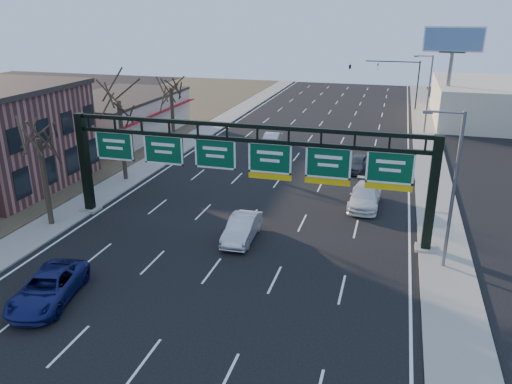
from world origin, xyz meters
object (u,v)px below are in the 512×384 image
(car_blue_suv, at_px, (48,288))
(car_silver_sedan, at_px, (242,228))
(car_white_wagon, at_px, (365,196))
(sign_gantry, at_px, (245,163))

(car_blue_suv, height_order, car_silver_sedan, car_silver_sedan)
(car_blue_suv, xyz_separation_m, car_white_wagon, (14.35, 17.54, 0.03))
(sign_gantry, xyz_separation_m, car_silver_sedan, (0.28, -1.62, -3.86))
(car_white_wagon, bearing_deg, car_blue_suv, -127.55)
(sign_gantry, xyz_separation_m, car_white_wagon, (7.39, 6.41, -3.86))
(car_blue_suv, relative_size, car_white_wagon, 1.01)
(sign_gantry, height_order, car_white_wagon, sign_gantry)
(sign_gantry, height_order, car_blue_suv, sign_gantry)
(sign_gantry, distance_m, car_blue_suv, 13.69)
(sign_gantry, bearing_deg, car_white_wagon, 40.91)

